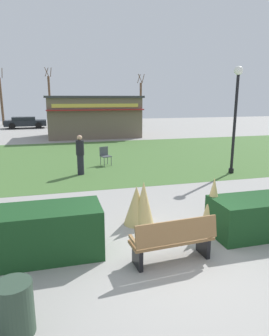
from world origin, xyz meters
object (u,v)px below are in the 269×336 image
Objects in this scene: parked_car_east_slot at (122,120)px; parked_car_center_slot at (77,121)px; park_bench at (173,240)px; tree_left_bg at (50,98)px; tree_center_bg at (1,100)px; cafe_chair_west at (105,154)px; food_kiosk at (93,116)px; parked_car_west_slot at (25,122)px; tree_right_bg at (141,102)px; trash_bin at (15,308)px; person_strolling at (80,155)px; lamppost_mid at (236,108)px.

parked_car_center_slot is at bearing 179.99° from parked_car_east_slot.
park_bench is 36.28m from tree_left_bg.
parked_car_center_slot is 5.00m from parked_car_east_slot.
park_bench is 34.69m from tree_center_bg.
tree_center_bg reaches higher than parked_car_east_slot.
park_bench is at bearing -90.91° from cafe_chair_west.
tree_center_bg is (-8.94, 13.19, 1.19)m from food_kiosk.
tree_right_bg is (13.85, 3.91, 2.02)m from parked_car_west_slot.
food_kiosk is 10.58m from parked_car_west_slot.
food_kiosk is 1.11× the size of tree_left_bg.
trash_bin is 0.18× the size of parked_car_west_slot.
trash_bin is 30.44m from parked_car_center_slot.
tree_left_bg is 11.68m from tree_right_bg.
person_strolling is at bearing -75.50° from tree_center_bg.
tree_center_bg is (-13.27, 4.62, 2.22)m from parked_car_east_slot.
person_strolling is at bearing -99.65° from food_kiosk.
tree_center_bg is at bearing 115.49° from lamppost_mid.
lamppost_mid is 1.05× the size of parked_car_west_slot.
cafe_chair_west is (2.97, 10.34, 0.14)m from trash_bin.
tree_right_bg reaches higher than lamppost_mid.
parked_car_center_slot is 0.99× the size of parked_car_east_slot.
person_strolling is at bearing -87.31° from tree_left_bg.
person_strolling is 0.40× the size of parked_car_center_slot.
food_kiosk is 13.10m from person_strolling.
person_strolling is at bearing 98.61° from park_bench.
food_kiosk is at bearing 87.10° from park_bench.
tree_center_bg is at bearing 121.33° from parked_car_west_slot.
person_strolling is at bearing -130.14° from cafe_chair_west.
tree_left_bg reaches higher than tree_right_bg.
parked_car_center_slot is at bearing 89.36° from cafe_chair_west.
parked_car_center_slot is 9.73m from tree_center_bg.
park_bench is at bearing -130.01° from lamppost_mid.
tree_center_bg is at bearing 150.80° from parked_car_center_slot.
tree_left_bg is at bearing 164.52° from tree_right_bg.
lamppost_mid is 5.01× the size of cafe_chair_west.
parked_car_west_slot is 5.45m from parked_car_center_slot.
park_bench is at bearing -80.08° from parked_car_west_slot.
lamppost_mid is 27.02m from tree_right_bg.
parked_car_east_slot is at bearing -9.00° from person_strolling.
tree_left_bg is at bearing 89.49° from trash_bin.
tree_left_bg is (-2.64, 26.95, 2.53)m from cafe_chair_west.
tree_center_bg is (-16.66, 0.71, 0.21)m from tree_right_bg.
trash_bin is 8.97m from person_strolling.
trash_bin is at bearing -85.72° from parked_car_west_slot.
tree_center_bg reaches higher than food_kiosk.
parked_car_center_slot is 0.62× the size of tree_left_bg.
tree_right_bg is (8.39, 3.91, 2.02)m from parked_car_center_slot.
cafe_chair_west is at bearing -71.85° from tree_center_bg.
cafe_chair_west is 25.93m from tree_center_bg.
person_strolling reaches higher than parked_car_east_slot.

